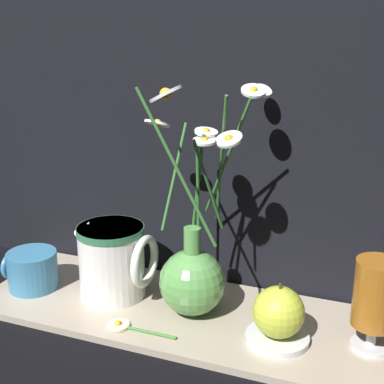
{
  "coord_description": "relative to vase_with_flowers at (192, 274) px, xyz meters",
  "views": [
    {
      "loc": [
        0.28,
        -0.74,
        0.48
      ],
      "look_at": [
        -0.0,
        0.0,
        0.22
      ],
      "focal_mm": 50.0,
      "sensor_mm": 36.0,
      "label": 1
    }
  ],
  "objects": [
    {
      "name": "loose_daisy",
      "position": [
        -0.08,
        -0.08,
        -0.07
      ],
      "size": [
        0.12,
        0.04,
        0.01
      ],
      "color": "#3D7A33",
      "rests_on": "shelf"
    },
    {
      "name": "tea_glass",
      "position": [
        0.28,
        0.0,
        0.01
      ],
      "size": [
        0.07,
        0.07,
        0.14
      ],
      "color": "silver",
      "rests_on": "shelf"
    },
    {
      "name": "saucer_plate",
      "position": [
        0.15,
        -0.03,
        -0.07
      ],
      "size": [
        0.1,
        0.1,
        0.01
      ],
      "color": "silver",
      "rests_on": "shelf"
    },
    {
      "name": "shelf",
      "position": [
        -0.0,
        0.0,
        -0.08
      ],
      "size": [
        0.74,
        0.24,
        0.01
      ],
      "color": "tan",
      "rests_on": "ground_plane"
    },
    {
      "name": "ground_plane",
      "position": [
        -0.0,
        0.0,
        -0.08
      ],
      "size": [
        6.0,
        6.0,
        0.0
      ],
      "primitive_type": "plane",
      "color": "black"
    },
    {
      "name": "yellow_mug",
      "position": [
        -0.3,
        -0.02,
        -0.04
      ],
      "size": [
        0.1,
        0.09,
        0.07
      ],
      "color": "teal",
      "rests_on": "shelf"
    },
    {
      "name": "ceramic_pitcher",
      "position": [
        -0.15,
        0.01,
        -0.0
      ],
      "size": [
        0.14,
        0.12,
        0.14
      ],
      "color": "white",
      "rests_on": "shelf"
    },
    {
      "name": "orange_fruit",
      "position": [
        0.15,
        -0.03,
        -0.02
      ],
      "size": [
        0.08,
        0.08,
        0.09
      ],
      "color": "#B7C638",
      "rests_on": "saucer_plate"
    },
    {
      "name": "vase_with_flowers",
      "position": [
        0.0,
        0.0,
        0.0
      ],
      "size": [
        0.2,
        0.26,
        0.39
      ],
      "color": "#59994C",
      "rests_on": "shelf"
    }
  ]
}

